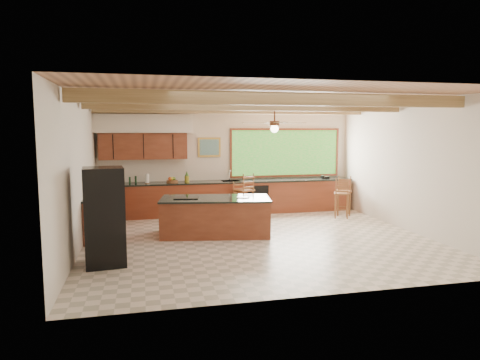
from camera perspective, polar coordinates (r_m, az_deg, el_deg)
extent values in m
plane|color=beige|center=(9.29, 2.46, -7.86)|extent=(7.20, 7.20, 0.00)
cube|color=beige|center=(12.18, -1.57, 2.77)|extent=(7.20, 0.04, 3.00)
cube|color=beige|center=(5.98, 10.82, -1.44)|extent=(7.20, 0.04, 3.00)
cube|color=beige|center=(8.79, -20.76, 0.82)|extent=(0.04, 6.50, 3.00)
cube|color=beige|center=(10.57, 21.68, 1.70)|extent=(0.04, 6.50, 3.00)
cube|color=tan|center=(9.01, 2.55, 10.93)|extent=(7.20, 6.50, 0.04)
cube|color=tan|center=(7.48, 5.88, 10.70)|extent=(7.10, 0.15, 0.22)
cube|color=tan|center=(9.49, 1.73, 9.88)|extent=(7.10, 0.15, 0.22)
cube|color=tan|center=(11.24, -0.62, 9.39)|extent=(7.10, 0.15, 0.22)
cube|color=brown|center=(11.73, -12.75, 4.42)|extent=(2.30, 0.35, 0.70)
cube|color=white|center=(11.66, -12.82, 7.35)|extent=(2.60, 0.50, 0.48)
cylinder|color=#FFEABF|center=(11.67, -16.25, 6.12)|extent=(0.10, 0.10, 0.01)
cylinder|color=#FFEABF|center=(11.68, -9.34, 6.30)|extent=(0.10, 0.10, 0.01)
cube|color=#5E9F38|center=(12.59, 6.08, 3.64)|extent=(3.20, 0.04, 1.30)
cube|color=#B38836|center=(12.04, -4.12, 4.38)|extent=(0.64, 0.03, 0.54)
cube|color=#457D5F|center=(12.02, -4.11, 4.38)|extent=(0.54, 0.01, 0.44)
cube|color=brown|center=(11.97, -1.23, -2.40)|extent=(7.00, 0.65, 0.88)
cube|color=black|center=(11.91, -1.24, -0.22)|extent=(7.04, 0.69, 0.04)
cube|color=brown|center=(10.23, -17.61, -4.29)|extent=(0.65, 2.35, 0.88)
cube|color=black|center=(10.15, -17.70, -1.74)|extent=(0.69, 2.39, 0.04)
cube|color=black|center=(11.82, 2.42, -2.62)|extent=(0.60, 0.02, 0.78)
cube|color=silver|center=(11.91, -1.24, -0.19)|extent=(0.50, 0.38, 0.03)
cylinder|color=silver|center=(12.08, -1.43, 0.70)|extent=(0.03, 0.03, 0.30)
cylinder|color=silver|center=(11.97, -1.34, 1.27)|extent=(0.03, 0.20, 0.03)
cylinder|color=white|center=(11.59, -12.29, 0.17)|extent=(0.10, 0.10, 0.25)
cylinder|color=#194020|center=(11.66, -14.49, -0.04)|extent=(0.05, 0.05, 0.18)
cylinder|color=#194020|center=(11.80, -13.73, 0.08)|extent=(0.05, 0.05, 0.19)
cube|color=black|center=(12.72, 11.27, 0.41)|extent=(0.24, 0.20, 0.10)
cube|color=brown|center=(9.59, -3.30, -4.95)|extent=(2.51, 1.48, 0.80)
cube|color=black|center=(9.52, -3.32, -2.48)|extent=(2.55, 1.52, 0.04)
cube|color=black|center=(9.54, -7.18, -2.34)|extent=(0.59, 0.50, 0.02)
cylinder|color=white|center=(9.52, 0.38, -2.31)|extent=(0.29, 0.29, 0.01)
cube|color=black|center=(7.73, -17.61, -4.68)|extent=(0.73, 0.71, 1.70)
cube|color=silver|center=(7.71, -15.15, -4.63)|extent=(0.02, 0.05, 1.56)
cube|color=brown|center=(11.52, -0.28, -2.02)|extent=(0.37, 0.37, 0.04)
cylinder|color=brown|center=(11.41, -0.81, -3.64)|extent=(0.03, 0.03, 0.57)
cylinder|color=brown|center=(11.47, 0.54, -3.59)|extent=(0.03, 0.03, 0.57)
cylinder|color=brown|center=(11.68, -1.09, -3.41)|extent=(0.03, 0.03, 0.57)
cylinder|color=brown|center=(11.74, 0.23, -3.36)|extent=(0.03, 0.03, 0.57)
cube|color=brown|center=(11.54, 0.55, -1.35)|extent=(0.56, 0.56, 0.04)
cylinder|color=brown|center=(11.40, -0.08, -3.33)|extent=(0.04, 0.04, 0.69)
cylinder|color=brown|center=(11.48, 1.56, -3.27)|extent=(0.04, 0.04, 0.69)
cylinder|color=brown|center=(11.73, -0.45, -3.05)|extent=(0.04, 0.04, 0.69)
cylinder|color=brown|center=(11.80, 1.15, -2.99)|extent=(0.04, 0.04, 0.69)
cube|color=brown|center=(11.67, 13.40, -1.76)|extent=(0.51, 0.51, 0.04)
cylinder|color=brown|center=(11.53, 13.01, -3.55)|extent=(0.04, 0.04, 0.63)
cylinder|color=brown|center=(11.66, 14.36, -3.47)|extent=(0.04, 0.04, 0.63)
cylinder|color=brown|center=(11.80, 12.36, -3.30)|extent=(0.04, 0.04, 0.63)
cylinder|color=brown|center=(11.93, 13.69, -3.23)|extent=(0.04, 0.04, 0.63)
cube|color=brown|center=(12.05, 13.70, -1.45)|extent=(0.52, 0.52, 0.04)
cylinder|color=brown|center=(11.90, 13.32, -3.22)|extent=(0.04, 0.04, 0.64)
cylinder|color=brown|center=(12.04, 14.65, -3.14)|extent=(0.04, 0.04, 0.64)
cylinder|color=brown|center=(12.17, 12.67, -2.98)|extent=(0.04, 0.04, 0.64)
cylinder|color=brown|center=(12.31, 13.98, -2.90)|extent=(0.04, 0.04, 0.64)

